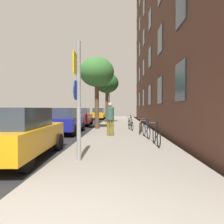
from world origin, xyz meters
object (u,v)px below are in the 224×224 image
Objects in this scene: bicycle_0 at (156,136)px; bicycle_3 at (131,125)px; tree_far at (107,84)px; bicycle_4 at (130,122)px; car_0 at (19,133)px; tree_near at (97,73)px; pedestrian_0 at (110,117)px; sign_post at (78,94)px; car_1 at (66,120)px; traffic_light at (108,99)px; bicycle_1 at (146,130)px; bicycle_2 at (141,127)px; car_2 at (81,117)px; car_3 at (99,114)px.

bicycle_0 is 1.07× the size of bicycle_3.
tree_far is 13.64m from bicycle_0.
bicycle_4 is 11.22m from car_0.
bicycle_3 is (2.42, -0.74, -3.71)m from tree_near.
pedestrian_0 is at bearing 127.41° from bicycle_0.
sign_post is 7.28m from car_1.
traffic_light is at bearing 100.19° from bicycle_3.
traffic_light is 2.42× the size of bicycle_3.
sign_post is at bearing -103.49° from bicycle_3.
pedestrian_0 is (0.68, 5.08, -0.88)m from sign_post.
bicycle_4 is at bearing 39.17° from tree_near.
bicycle_3 is (2.25, -12.54, -2.32)m from traffic_light.
traffic_light is 2.34× the size of bicycle_1.
bicycle_3 is 8.60m from car_0.
traffic_light is at bearing 100.05° from bicycle_1.
car_0 is 1.01× the size of car_1.
sign_post reaches higher than bicycle_1.
tree_near is at bearing 138.93° from bicycle_2.
pedestrian_0 is 0.43× the size of car_0.
tree_near reaches higher than car_2.
bicycle_1 is at bearing 60.80° from sign_post.
car_3 reaches higher than bicycle_0.
car_2 is (-0.18, 5.72, -0.00)m from car_1.
pedestrian_0 reaches higher than bicycle_3.
tree_near reaches higher than traffic_light.
car_3 is (-4.36, 18.43, 0.35)m from bicycle_1.
pedestrian_0 is 3.40m from car_1.
car_2 is at bearing 92.13° from car_0.
tree_near is at bearing -62.90° from car_2.
car_2 is (-0.45, 12.14, -0.00)m from car_0.
car_0 is 12.15m from car_2.
car_3 is at bearing 122.82° from traffic_light.
tree_near reaches higher than bicycle_4.
car_0 and car_2 have the same top height.
bicycle_3 is 2.81m from bicycle_4.
bicycle_3 is at bearing 105.63° from bicycle_2.
traffic_light is 2.32× the size of bicycle_4.
car_2 is at bearing -129.07° from tree_far.
tree_far is (-0.17, 15.29, 2.16)m from sign_post.
car_3 is (-3.76, 14.88, 0.37)m from bicycle_3.
tree_near reaches higher than car_0.
bicycle_0 is at bearing -77.62° from car_3.
tree_near is 6.41m from bicycle_1.
tree_near is 5.35m from bicycle_2.
tree_far is at bearing 102.51° from bicycle_0.
bicycle_0 is 3.34m from pedestrian_0.
tree_near reaches higher than bicycle_2.
tree_near is at bearing 162.99° from bicycle_3.
pedestrian_0 is 5.35m from car_0.
bicycle_2 is 0.89× the size of pedestrian_0.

